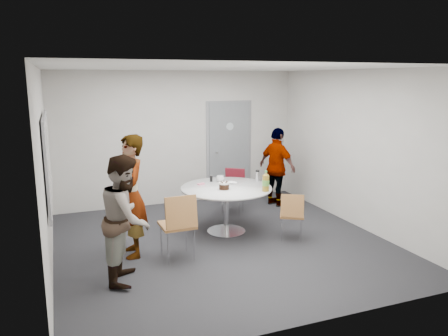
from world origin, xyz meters
name	(u,v)px	position (x,y,z in m)	size (l,w,h in m)	color
floor	(222,243)	(0.00, 0.00, 0.00)	(5.00, 5.00, 0.00)	black
ceiling	(222,68)	(0.00, 0.00, 2.70)	(5.00, 5.00, 0.00)	silver
wall_back	(179,138)	(0.00, 2.50, 1.35)	(5.00, 5.00, 0.00)	#B3B0AA
wall_left	(45,171)	(-2.50, 0.00, 1.35)	(5.00, 5.00, 0.00)	#B3B0AA
wall_right	(358,149)	(2.50, 0.00, 1.35)	(5.00, 5.00, 0.00)	#B3B0AA
wall_front	(312,201)	(0.00, -2.50, 1.35)	(5.00, 5.00, 0.00)	#B3B0AA
door	(229,151)	(1.10, 2.48, 1.03)	(1.02, 0.17, 2.12)	gray
whiteboard	(48,161)	(-2.46, 0.20, 1.45)	(0.04, 1.90, 1.25)	gray
table	(228,193)	(0.27, 0.42, 0.68)	(1.50, 1.50, 1.12)	white
chair_near_left	(179,220)	(-0.81, -0.42, 0.60)	(0.48, 0.51, 0.98)	brown
chair_near_right	(292,212)	(1.07, -0.30, 0.47)	(0.52, 0.53, 0.78)	brown
chair_far	(234,186)	(0.79, 1.44, 0.51)	(0.58, 0.59, 0.85)	maroon
person_main	(131,196)	(-1.38, 0.04, 0.89)	(0.65, 0.43, 1.78)	#A5C6EA
person_left	(126,218)	(-1.58, -0.73, 0.82)	(0.79, 0.62, 1.63)	white
person_right	(277,167)	(1.78, 1.56, 0.79)	(0.93, 0.39, 1.59)	black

